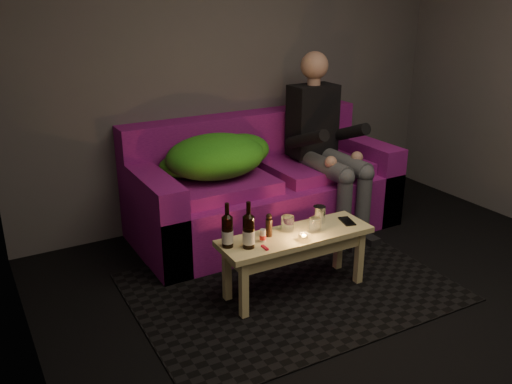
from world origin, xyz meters
TOP-DOWN VIEW (x-y plane):
  - floor at (0.00, 0.00)m, footprint 4.50×4.50m
  - room at (0.00, 0.47)m, footprint 4.50×4.50m
  - rug at (-0.38, 0.86)m, footprint 2.10×1.55m
  - sofa at (-0.04, 1.82)m, footprint 2.17×0.97m
  - green_blanket at (-0.44, 1.81)m, footprint 0.95×0.65m
  - person at (0.45, 1.65)m, footprint 0.39×0.90m
  - coffee_table at (-0.38, 0.81)m, footprint 1.04×0.35m
  - beer_bottle_a at (-0.85, 0.87)m, footprint 0.07×0.07m
  - beer_bottle_b at (-0.74, 0.79)m, footprint 0.08×0.08m
  - salt_shaker at (-0.62, 0.82)m, footprint 0.05×0.05m
  - pepper_mill at (-0.55, 0.87)m, footprint 0.05×0.05m
  - tumbler_back at (-0.40, 0.88)m, footprint 0.09×0.09m
  - tealight at (-0.39, 0.71)m, footprint 0.06×0.06m
  - tumbler_front at (-0.25, 0.78)m, footprint 0.08×0.08m
  - steel_cup at (-0.14, 0.89)m, footprint 0.10×0.10m
  - smartphone at (0.03, 0.80)m, footprint 0.11×0.16m
  - red_lighter at (-0.66, 0.73)m, footprint 0.02×0.07m

SIDE VIEW (x-z plane):
  - floor at x=0.00m, z-range 0.00..0.00m
  - rug at x=-0.38m, z-range 0.00..0.01m
  - sofa at x=-0.04m, z-range -0.13..0.80m
  - coffee_table at x=-0.38m, z-range 0.14..0.56m
  - smartphone at x=0.03m, z-range 0.42..0.43m
  - red_lighter at x=-0.66m, z-range 0.42..0.44m
  - tealight at x=-0.39m, z-range 0.42..0.47m
  - salt_shaker at x=-0.62m, z-range 0.42..0.51m
  - tumbler_front at x=-0.25m, z-range 0.42..0.52m
  - tumbler_back at x=-0.40m, z-range 0.42..0.52m
  - steel_cup at x=-0.14m, z-range 0.42..0.54m
  - pepper_mill at x=-0.55m, z-range 0.42..0.54m
  - beer_bottle_a at x=-0.85m, z-range 0.39..0.67m
  - beer_bottle_b at x=-0.74m, z-range 0.39..0.68m
  - green_blanket at x=-0.44m, z-range 0.54..0.86m
  - person at x=0.45m, z-range 0.03..1.47m
  - room at x=0.00m, z-range -0.61..3.89m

